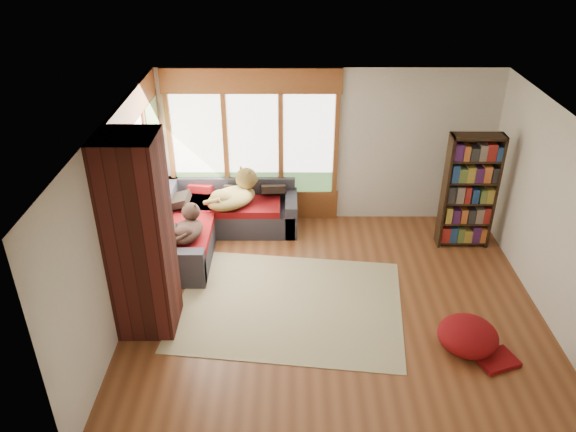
% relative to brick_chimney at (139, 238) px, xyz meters
% --- Properties ---
extents(floor, '(5.50, 5.50, 0.00)m').
position_rel_brick_chimney_xyz_m(floor, '(2.40, 0.35, -1.30)').
color(floor, brown).
rests_on(floor, ground).
extents(ceiling, '(5.50, 5.50, 0.00)m').
position_rel_brick_chimney_xyz_m(ceiling, '(2.40, 0.35, 1.30)').
color(ceiling, white).
extents(wall_back, '(5.50, 0.04, 2.60)m').
position_rel_brick_chimney_xyz_m(wall_back, '(2.40, 2.85, 0.00)').
color(wall_back, silver).
rests_on(wall_back, ground).
extents(wall_front, '(5.50, 0.04, 2.60)m').
position_rel_brick_chimney_xyz_m(wall_front, '(2.40, -2.15, 0.00)').
color(wall_front, silver).
rests_on(wall_front, ground).
extents(wall_left, '(0.04, 5.00, 2.60)m').
position_rel_brick_chimney_xyz_m(wall_left, '(-0.35, 0.35, 0.00)').
color(wall_left, silver).
rests_on(wall_left, ground).
extents(wall_right, '(0.04, 5.00, 2.60)m').
position_rel_brick_chimney_xyz_m(wall_right, '(5.15, 0.35, 0.00)').
color(wall_right, silver).
rests_on(wall_right, ground).
extents(windows_back, '(2.82, 0.10, 1.90)m').
position_rel_brick_chimney_xyz_m(windows_back, '(1.20, 2.82, 0.05)').
color(windows_back, brown).
rests_on(windows_back, wall_back).
extents(windows_left, '(0.10, 2.62, 1.90)m').
position_rel_brick_chimney_xyz_m(windows_left, '(-0.32, 1.55, 0.05)').
color(windows_left, brown).
rests_on(windows_left, wall_left).
extents(roller_blind, '(0.03, 0.72, 0.90)m').
position_rel_brick_chimney_xyz_m(roller_blind, '(-0.29, 2.38, 0.45)').
color(roller_blind, '#799C5C').
rests_on(roller_blind, wall_left).
extents(brick_chimney, '(0.70, 0.70, 2.60)m').
position_rel_brick_chimney_xyz_m(brick_chimney, '(0.00, 0.00, 0.00)').
color(brick_chimney, '#471914').
rests_on(brick_chimney, ground).
extents(sectional_sofa, '(2.20, 2.20, 0.80)m').
position_rel_brick_chimney_xyz_m(sectional_sofa, '(0.45, 2.05, -1.00)').
color(sectional_sofa, '#282730').
rests_on(sectional_sofa, ground).
extents(area_rug, '(3.27, 2.64, 0.01)m').
position_rel_brick_chimney_xyz_m(area_rug, '(1.79, 0.39, -1.29)').
color(area_rug, beige).
rests_on(area_rug, ground).
extents(bookshelf, '(0.80, 0.27, 1.86)m').
position_rel_brick_chimney_xyz_m(bookshelf, '(4.54, 1.96, -0.37)').
color(bookshelf, black).
rests_on(bookshelf, ground).
extents(pouf, '(0.74, 0.74, 0.39)m').
position_rel_brick_chimney_xyz_m(pouf, '(3.96, -0.46, -1.09)').
color(pouf, maroon).
rests_on(pouf, area_rug).
extents(dog_tan, '(1.01, 0.99, 0.50)m').
position_rel_brick_chimney_xyz_m(dog_tan, '(0.92, 2.30, -0.51)').
color(dog_tan, olive).
rests_on(dog_tan, sectional_sofa).
extents(dog_brindle, '(0.52, 0.75, 0.38)m').
position_rel_brick_chimney_xyz_m(dog_brindle, '(0.31, 1.33, -0.57)').
color(dog_brindle, black).
rests_on(dog_brindle, sectional_sofa).
extents(throw_pillows, '(1.98, 1.68, 0.45)m').
position_rel_brick_chimney_xyz_m(throw_pillows, '(0.48, 2.20, -0.56)').
color(throw_pillows, black).
rests_on(throw_pillows, sectional_sofa).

